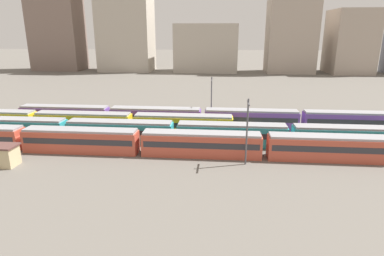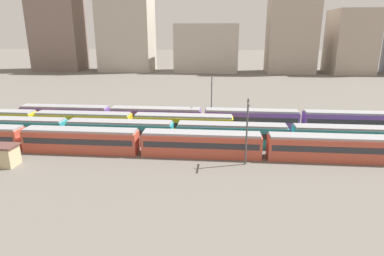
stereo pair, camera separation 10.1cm
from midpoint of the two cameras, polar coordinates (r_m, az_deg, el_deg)
ground_plane at (r=65.35m, az=-24.00°, el=-1.11°), size 600.00×600.00×0.00m
train_track_0 at (r=49.27m, az=1.59°, el=-2.78°), size 93.60×3.06×3.75m
train_track_1 at (r=55.28m, az=16.74°, el=-1.33°), size 112.50×3.06×3.75m
train_track_2 at (r=64.46m, az=-18.51°, el=1.01°), size 55.80×3.06×3.75m
train_track_3 at (r=65.92m, az=18.50°, el=1.35°), size 112.50×3.06×3.75m
catenary_pole_0 at (r=45.59m, az=9.58°, el=-0.11°), size 0.24×3.20×9.55m
catenary_pole_1 at (r=66.29m, az=3.38°, el=5.30°), size 0.24×3.20×9.56m
signal_hut at (r=52.77m, az=-30.13°, el=-4.18°), size 3.60×3.00×3.04m
distant_building_0 at (r=176.61m, az=-22.93°, el=18.11°), size 23.20×14.95×53.78m
distant_building_1 at (r=163.88m, az=-11.65°, el=18.50°), size 24.36×18.37×49.55m
distant_building_2 at (r=157.55m, az=2.48°, el=13.85°), size 29.01×17.94×21.81m
distant_building_3 at (r=160.22m, az=17.08°, el=16.75°), size 21.18×17.08×41.53m
distant_building_4 at (r=167.34m, az=25.98°, el=13.45°), size 17.71×21.38×27.84m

